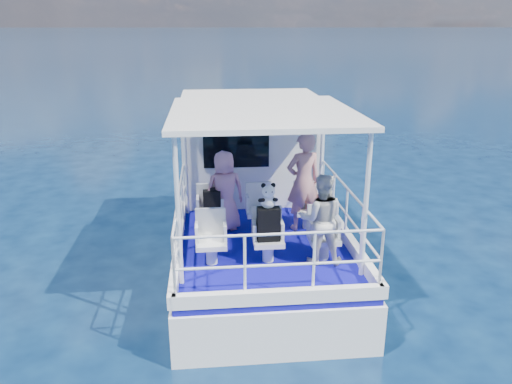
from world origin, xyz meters
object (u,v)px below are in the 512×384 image
Objects in this scene: passenger_stbd_aft at (321,219)px; panda at (268,196)px; passenger_port_fwd at (225,191)px; backpack_center at (268,224)px.

passenger_stbd_aft is 0.91m from panda.
passenger_stbd_aft is (1.44, -1.49, -0.01)m from passenger_port_fwd.
passenger_port_fwd is 1.55m from backpack_center.
passenger_port_fwd is 1.57m from panda.
panda is at bearing 100.31° from passenger_port_fwd.
passenger_stbd_aft is 0.82m from backpack_center.
backpack_center is at bearing 5.03° from passenger_stbd_aft.
passenger_stbd_aft is at bearing -5.18° from backpack_center.
panda is (0.62, -1.40, 0.37)m from passenger_port_fwd.
passenger_stbd_aft is at bearing -6.17° from panda.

